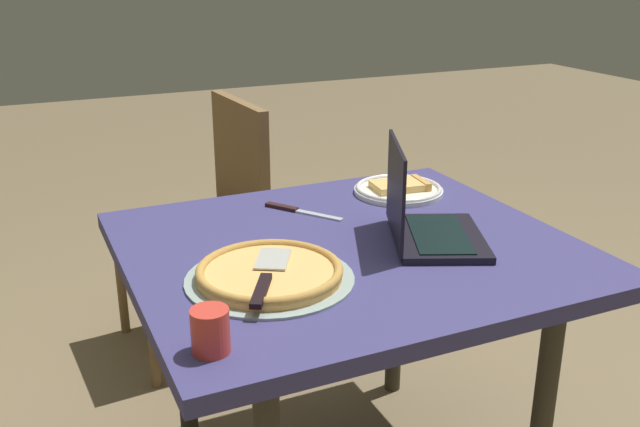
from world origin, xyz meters
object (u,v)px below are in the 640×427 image
object	(u,v)px
table_knife	(295,210)
chair_near	(209,212)
drink_cup	(210,330)
pizza_plate	(399,189)
dining_table	(349,272)
pizza_tray	(270,273)
laptop	(423,220)

from	to	relation	value
table_knife	chair_near	distance (m)	0.69
table_knife	drink_cup	world-z (taller)	drink_cup
table_knife	pizza_plate	bearing A→B (deg)	3.19
dining_table	drink_cup	xyz separation A→B (m)	(-0.45, -0.35, 0.12)
pizza_tray	drink_cup	xyz separation A→B (m)	(-0.20, -0.23, 0.03)
laptop	drink_cup	size ratio (longest dim) A/B	4.29
laptop	table_knife	bearing A→B (deg)	121.88
laptop	drink_cup	xyz separation A→B (m)	(-0.62, -0.28, -0.01)
dining_table	laptop	world-z (taller)	laptop
laptop	table_knife	size ratio (longest dim) A/B	1.73
chair_near	pizza_tray	bearing A→B (deg)	-98.33
pizza_plate	dining_table	bearing A→B (deg)	-137.14
pizza_plate	table_knife	xyz separation A→B (m)	(-0.34, -0.02, -0.01)
laptop	pizza_plate	xyz separation A→B (m)	(0.14, 0.34, -0.04)
dining_table	pizza_tray	world-z (taller)	pizza_tray
pizza_plate	pizza_tray	distance (m)	0.68
table_knife	pizza_tray	bearing A→B (deg)	-119.79
dining_table	pizza_plate	world-z (taller)	pizza_plate
pizza_plate	laptop	bearing A→B (deg)	-111.46
dining_table	pizza_plate	xyz separation A→B (m)	(0.31, 0.28, 0.09)
drink_cup	chair_near	world-z (taller)	chair_near
pizza_tray	table_knife	xyz separation A→B (m)	(0.22, 0.38, -0.01)
pizza_tray	table_knife	size ratio (longest dim) A/B	1.79
dining_table	table_knife	world-z (taller)	table_knife
pizza_tray	drink_cup	world-z (taller)	drink_cup
table_knife	laptop	bearing A→B (deg)	-58.12
laptop	pizza_plate	size ratio (longest dim) A/B	1.37
table_knife	chair_near	size ratio (longest dim) A/B	0.23
laptop	table_knife	xyz separation A→B (m)	(-0.20, 0.33, -0.05)
pizza_tray	drink_cup	distance (m)	0.30
dining_table	pizza_tray	distance (m)	0.29
dining_table	laptop	size ratio (longest dim) A/B	2.98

